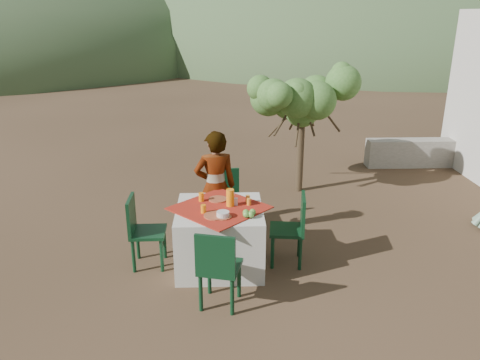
% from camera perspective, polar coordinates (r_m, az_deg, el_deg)
% --- Properties ---
extents(ground, '(160.00, 160.00, 0.00)m').
position_cam_1_polar(ground, '(6.27, 3.50, -8.21)').
color(ground, '#362718').
rests_on(ground, ground).
extents(table, '(1.30, 1.30, 0.76)m').
position_cam_1_polar(table, '(5.70, -2.47, -6.90)').
color(table, beige).
rests_on(table, ground).
extents(chair_far, '(0.42, 0.42, 0.84)m').
position_cam_1_polar(chair_far, '(6.69, -1.67, -1.91)').
color(chair_far, black).
rests_on(chair_far, ground).
extents(chair_near, '(0.50, 0.50, 0.89)m').
position_cam_1_polar(chair_near, '(4.85, -2.69, -10.45)').
color(chair_near, black).
rests_on(chair_near, ground).
extents(chair_left, '(0.42, 0.42, 0.89)m').
position_cam_1_polar(chair_left, '(5.75, -11.92, -5.79)').
color(chair_left, black).
rests_on(chair_left, ground).
extents(chair_right, '(0.46, 0.46, 0.89)m').
position_cam_1_polar(chair_right, '(5.72, 6.51, -5.61)').
color(chair_right, black).
rests_on(chair_right, ground).
extents(person, '(0.62, 0.47, 1.52)m').
position_cam_1_polar(person, '(6.18, -3.02, -0.87)').
color(person, '#8C6651').
rests_on(person, ground).
extents(shrub_tree, '(1.62, 1.59, 1.90)m').
position_cam_1_polar(shrub_tree, '(7.91, 7.97, 9.12)').
color(shrub_tree, '#463523').
rests_on(shrub_tree, ground).
extents(stone_wall, '(2.60, 0.35, 0.55)m').
position_cam_1_polar(stone_wall, '(10.19, 22.24, 3.10)').
color(stone_wall, gray).
rests_on(stone_wall, ground).
extents(hill_near_right, '(48.00, 48.00, 20.00)m').
position_cam_1_polar(hill_near_right, '(43.47, 15.28, 15.14)').
color(hill_near_right, '#375630').
rests_on(hill_near_right, ground).
extents(hill_far_center, '(60.00, 60.00, 24.00)m').
position_cam_1_polar(hill_far_center, '(57.69, -5.72, 16.66)').
color(hill_far_center, slate).
rests_on(hill_far_center, ground).
extents(plate_far, '(0.23, 0.23, 0.01)m').
position_cam_1_polar(plate_far, '(5.76, -2.71, -2.36)').
color(plate_far, brown).
rests_on(plate_far, table).
extents(plate_near, '(0.26, 0.26, 0.01)m').
position_cam_1_polar(plate_near, '(5.31, -3.04, -4.35)').
color(plate_near, brown).
rests_on(plate_near, table).
extents(glass_far, '(0.06, 0.06, 0.11)m').
position_cam_1_polar(glass_far, '(5.72, -4.74, -2.08)').
color(glass_far, orange).
rests_on(glass_far, table).
extents(glass_near, '(0.06, 0.06, 0.10)m').
position_cam_1_polar(glass_near, '(5.38, -4.48, -3.53)').
color(glass_near, orange).
rests_on(glass_near, table).
extents(juice_pitcher, '(0.09, 0.09, 0.21)m').
position_cam_1_polar(juice_pitcher, '(5.54, -1.20, -2.17)').
color(juice_pitcher, orange).
rests_on(juice_pitcher, table).
extents(bowl_plate, '(0.20, 0.20, 0.01)m').
position_cam_1_polar(bowl_plate, '(5.28, -2.09, -4.48)').
color(bowl_plate, brown).
rests_on(bowl_plate, table).
extents(white_bowl, '(0.15, 0.15, 0.05)m').
position_cam_1_polar(white_bowl, '(5.26, -2.09, -4.15)').
color(white_bowl, silver).
rests_on(white_bowl, bowl_plate).
extents(jar_left, '(0.05, 0.05, 0.08)m').
position_cam_1_polar(jar_left, '(5.59, 1.10, -2.67)').
color(jar_left, orange).
rests_on(jar_left, table).
extents(jar_right, '(0.05, 0.05, 0.08)m').
position_cam_1_polar(jar_right, '(5.68, 0.95, -2.28)').
color(jar_right, orange).
rests_on(jar_right, table).
extents(napkin_holder, '(0.07, 0.05, 0.09)m').
position_cam_1_polar(napkin_holder, '(5.58, -0.64, -2.64)').
color(napkin_holder, silver).
rests_on(napkin_holder, table).
extents(fruit_cluster, '(0.15, 0.14, 0.07)m').
position_cam_1_polar(fruit_cluster, '(5.28, 1.10, -4.09)').
color(fruit_cluster, '#5D9F39').
rests_on(fruit_cluster, table).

